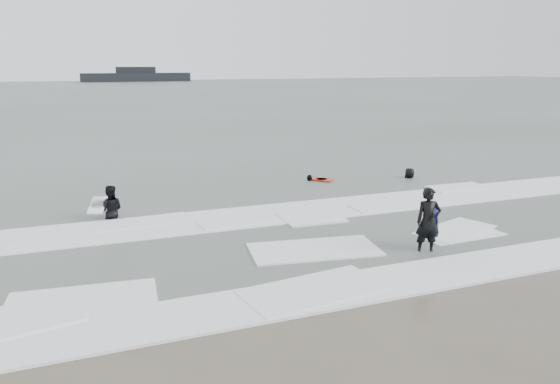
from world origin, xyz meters
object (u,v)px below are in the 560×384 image
object	(u,v)px
surfer_right_far	(409,179)
vessel_horizon	(136,76)
surfer_centre	(426,253)
surfer_wading	(111,220)
surfer_right_near	(310,182)

from	to	relation	value
surfer_right_far	vessel_horizon	distance (m)	140.26
surfer_centre	vessel_horizon	size ratio (longest dim) A/B	0.06
surfer_right_far	surfer_wading	bearing A→B (deg)	-31.42
surfer_right_near	vessel_horizon	size ratio (longest dim) A/B	0.05
surfer_wading	vessel_horizon	size ratio (longest dim) A/B	0.06
surfer_wading	vessel_horizon	xyz separation A→B (m)	(17.39, 142.22, 1.50)
surfer_centre	vessel_horizon	distance (m)	149.24
surfer_right_near	vessel_horizon	xyz separation A→B (m)	(8.58, 139.10, 1.50)
surfer_wading	surfer_right_far	size ratio (longest dim) A/B	1.05
surfer_centre	surfer_wading	size ratio (longest dim) A/B	1.09
surfer_wading	surfer_right_far	world-z (taller)	surfer_wading
surfer_centre	surfer_right_near	distance (m)	9.87
surfer_centre	vessel_horizon	xyz separation A→B (m)	(9.38, 148.93, 1.50)
surfer_right_near	surfer_right_far	world-z (taller)	surfer_right_far
surfer_wading	vessel_horizon	world-z (taller)	vessel_horizon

